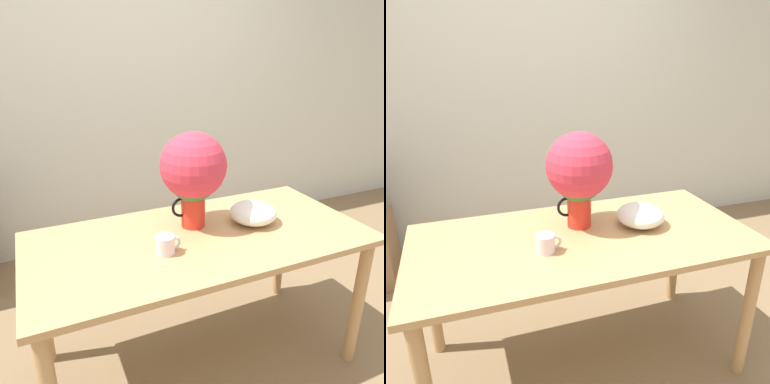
% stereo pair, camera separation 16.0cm
% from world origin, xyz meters
% --- Properties ---
extents(ground_plane, '(12.00, 12.00, 0.00)m').
position_xyz_m(ground_plane, '(0.00, 0.00, 0.00)').
color(ground_plane, '#7F6647').
extents(wall_back, '(8.00, 0.05, 2.60)m').
position_xyz_m(wall_back, '(0.00, 1.68, 1.30)').
color(wall_back, silver).
rests_on(wall_back, ground_plane).
extents(table, '(1.59, 0.76, 0.75)m').
position_xyz_m(table, '(-0.07, 0.15, 0.65)').
color(table, tan).
rests_on(table, ground_plane).
extents(flower_vase, '(0.32, 0.32, 0.47)m').
position_xyz_m(flower_vase, '(-0.06, 0.26, 1.03)').
color(flower_vase, red).
rests_on(flower_vase, table).
extents(coffee_mug, '(0.11, 0.08, 0.08)m').
position_xyz_m(coffee_mug, '(-0.28, 0.06, 0.79)').
color(coffee_mug, silver).
rests_on(coffee_mug, table).
extents(white_bowl, '(0.24, 0.24, 0.11)m').
position_xyz_m(white_bowl, '(0.23, 0.17, 0.80)').
color(white_bowl, silver).
rests_on(white_bowl, table).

